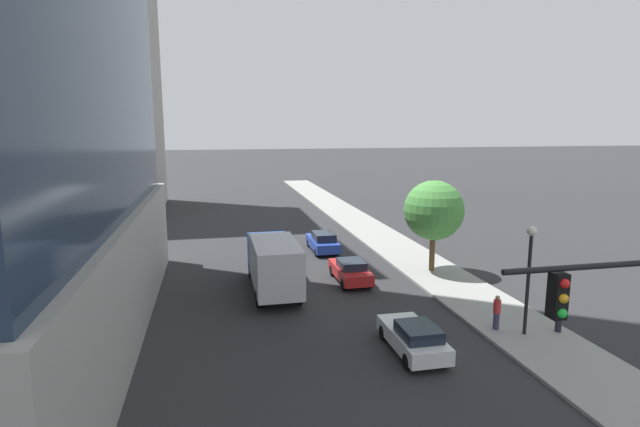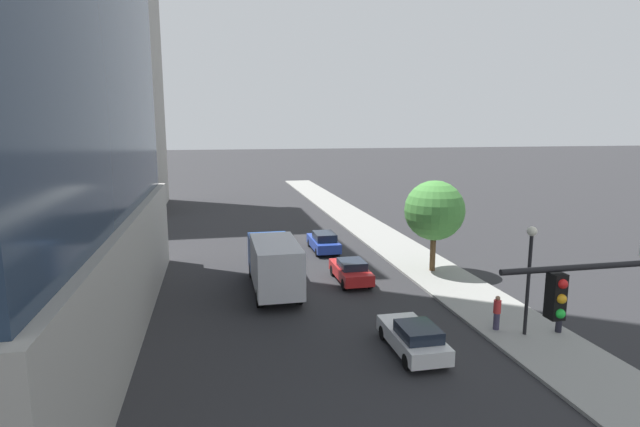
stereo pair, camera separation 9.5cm
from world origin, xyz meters
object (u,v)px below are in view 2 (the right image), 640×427
at_px(street_lamp, 530,263).
at_px(car_white, 414,338).
at_px(pedestrian_green_shirt, 560,315).
at_px(box_truck, 274,262).
at_px(car_blue, 324,242).
at_px(car_red, 351,271).
at_px(pedestrian_red_shirt, 497,312).
at_px(street_tree, 434,211).
at_px(construction_building, 89,38).

bearing_deg(street_lamp, car_white, -175.00).
relative_size(street_lamp, pedestrian_green_shirt, 3.11).
bearing_deg(box_truck, car_blue, 60.87).
height_order(car_red, pedestrian_red_shirt, pedestrian_red_shirt).
bearing_deg(pedestrian_red_shirt, street_lamp, -38.07).
xyz_separation_m(car_blue, pedestrian_green_shirt, (7.27, -17.45, 0.23)).
distance_m(street_lamp, car_white, 6.28).
height_order(car_red, pedestrian_green_shirt, pedestrian_green_shirt).
distance_m(street_tree, pedestrian_green_shirt, 11.03).
distance_m(street_lamp, pedestrian_red_shirt, 2.81).
xyz_separation_m(street_tree, car_red, (-5.77, -0.87, -3.40)).
bearing_deg(street_tree, street_lamp, -90.96).
xyz_separation_m(car_white, box_truck, (-4.82, 9.20, 1.08)).
bearing_deg(car_blue, car_red, -90.00).
height_order(car_red, car_blue, car_blue).
bearing_deg(car_blue, street_lamp, -72.13).
bearing_deg(street_tree, pedestrian_green_shirt, -81.83).
distance_m(car_white, pedestrian_red_shirt, 4.80).
distance_m(street_tree, car_blue, 9.68).
bearing_deg(construction_building, pedestrian_red_shirt, -57.87).
bearing_deg(construction_building, street_lamp, -57.38).
height_order(car_blue, pedestrian_green_shirt, pedestrian_green_shirt).
distance_m(construction_building, street_tree, 43.28).
height_order(construction_building, car_blue, construction_building).
bearing_deg(street_lamp, box_truck, 140.10).
height_order(car_white, pedestrian_green_shirt, pedestrian_green_shirt).
bearing_deg(street_tree, box_truck, -171.11).
distance_m(street_lamp, pedestrian_green_shirt, 3.04).
distance_m(street_lamp, box_truck, 13.69).
bearing_deg(car_white, construction_building, 116.49).
height_order(construction_building, car_red, construction_building).
xyz_separation_m(pedestrian_green_shirt, pedestrian_red_shirt, (-2.65, 0.86, 0.01)).
bearing_deg(box_truck, street_lamp, -39.90).
distance_m(car_white, box_truck, 10.44).
relative_size(street_tree, car_red, 1.38).
bearing_deg(street_lamp, construction_building, 122.62).
bearing_deg(car_white, car_red, 90.00).
relative_size(construction_building, car_red, 9.67).
xyz_separation_m(street_lamp, box_truck, (-10.42, 8.71, -1.72)).
distance_m(street_tree, car_white, 12.77).
bearing_deg(street_lamp, car_blue, 107.87).
relative_size(street_lamp, car_white, 1.18).
bearing_deg(street_tree, construction_building, 130.72).
relative_size(street_lamp, box_truck, 0.65).
bearing_deg(car_blue, car_white, -90.00).
distance_m(car_white, car_red, 9.99).
relative_size(street_tree, pedestrian_red_shirt, 3.63).
bearing_deg(car_blue, pedestrian_green_shirt, -67.37).
height_order(street_tree, box_truck, street_tree).
bearing_deg(box_truck, car_red, 9.25).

